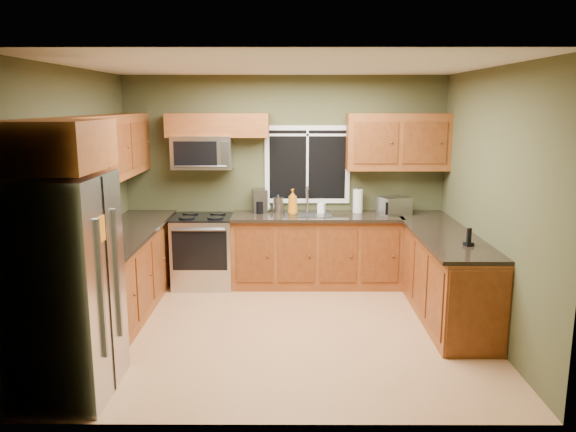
{
  "coord_description": "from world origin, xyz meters",
  "views": [
    {
      "loc": [
        0.07,
        -5.58,
        2.34
      ],
      "look_at": [
        0.05,
        0.35,
        1.15
      ],
      "focal_mm": 35.0,
      "sensor_mm": 36.0,
      "label": 1
    }
  ],
  "objects_px": {
    "soap_bottle_a": "(293,202)",
    "cordless_phone": "(469,240)",
    "refrigerator": "(64,287)",
    "soap_bottle_b": "(321,206)",
    "range": "(204,250)",
    "coffee_maker": "(260,202)",
    "kettle": "(278,204)",
    "toaster_oven": "(394,206)",
    "soap_bottle_c": "(266,205)",
    "paper_towel_roll": "(358,201)",
    "microwave": "(202,152)"
  },
  "relations": [
    {
      "from": "soap_bottle_a",
      "to": "soap_bottle_b",
      "type": "distance_m",
      "value": 0.39
    },
    {
      "from": "range",
      "to": "soap_bottle_b",
      "type": "bearing_deg",
      "value": 4.34
    },
    {
      "from": "soap_bottle_b",
      "to": "paper_towel_roll",
      "type": "bearing_deg",
      "value": 7.47
    },
    {
      "from": "soap_bottle_b",
      "to": "soap_bottle_c",
      "type": "distance_m",
      "value": 0.74
    },
    {
      "from": "range",
      "to": "toaster_oven",
      "type": "bearing_deg",
      "value": 0.39
    },
    {
      "from": "microwave",
      "to": "soap_bottle_b",
      "type": "bearing_deg",
      "value": -0.75
    },
    {
      "from": "refrigerator",
      "to": "soap_bottle_a",
      "type": "distance_m",
      "value": 3.36
    },
    {
      "from": "coffee_maker",
      "to": "soap_bottle_b",
      "type": "relative_size",
      "value": 1.57
    },
    {
      "from": "toaster_oven",
      "to": "kettle",
      "type": "height_order",
      "value": "kettle"
    },
    {
      "from": "refrigerator",
      "to": "soap_bottle_a",
      "type": "xyz_separation_m",
      "value": [
        1.84,
        2.8,
        0.2
      ]
    },
    {
      "from": "cordless_phone",
      "to": "soap_bottle_b",
      "type": "bearing_deg",
      "value": 129.18
    },
    {
      "from": "cordless_phone",
      "to": "range",
      "type": "bearing_deg",
      "value": 151.5
    },
    {
      "from": "coffee_maker",
      "to": "cordless_phone",
      "type": "bearing_deg",
      "value": -38.64
    },
    {
      "from": "kettle",
      "to": "soap_bottle_c",
      "type": "bearing_deg",
      "value": 163.43
    },
    {
      "from": "soap_bottle_b",
      "to": "soap_bottle_c",
      "type": "bearing_deg",
      "value": 171.1
    },
    {
      "from": "soap_bottle_c",
      "to": "soap_bottle_a",
      "type": "bearing_deg",
      "value": -29.35
    },
    {
      "from": "soap_bottle_a",
      "to": "cordless_phone",
      "type": "xyz_separation_m",
      "value": [
        1.76,
        -1.61,
        -0.11
      ]
    },
    {
      "from": "coffee_maker",
      "to": "kettle",
      "type": "xyz_separation_m",
      "value": [
        0.24,
        0.01,
        -0.03
      ]
    },
    {
      "from": "microwave",
      "to": "coffee_maker",
      "type": "relative_size",
      "value": 2.52
    },
    {
      "from": "microwave",
      "to": "kettle",
      "type": "relative_size",
      "value": 3.14
    },
    {
      "from": "refrigerator",
      "to": "soap_bottle_c",
      "type": "relative_size",
      "value": 10.81
    },
    {
      "from": "cordless_phone",
      "to": "paper_towel_roll",
      "type": "bearing_deg",
      "value": 117.2
    },
    {
      "from": "range",
      "to": "microwave",
      "type": "bearing_deg",
      "value": 90.02
    },
    {
      "from": "range",
      "to": "kettle",
      "type": "height_order",
      "value": "kettle"
    },
    {
      "from": "soap_bottle_c",
      "to": "refrigerator",
      "type": "bearing_deg",
      "value": -116.4
    },
    {
      "from": "toaster_oven",
      "to": "soap_bottle_a",
      "type": "height_order",
      "value": "soap_bottle_a"
    },
    {
      "from": "range",
      "to": "cordless_phone",
      "type": "bearing_deg",
      "value": -28.5
    },
    {
      "from": "coffee_maker",
      "to": "soap_bottle_c",
      "type": "xyz_separation_m",
      "value": [
        0.08,
        0.06,
        -0.06
      ]
    },
    {
      "from": "toaster_oven",
      "to": "cordless_phone",
      "type": "distance_m",
      "value": 1.66
    },
    {
      "from": "soap_bottle_a",
      "to": "range",
      "type": "bearing_deg",
      "value": -178.49
    },
    {
      "from": "toaster_oven",
      "to": "soap_bottle_b",
      "type": "xyz_separation_m",
      "value": [
        -0.93,
        0.1,
        -0.02
      ]
    },
    {
      "from": "toaster_oven",
      "to": "soap_bottle_c",
      "type": "xyz_separation_m",
      "value": [
        -1.66,
        0.21,
        -0.03
      ]
    },
    {
      "from": "range",
      "to": "microwave",
      "type": "xyz_separation_m",
      "value": [
        -0.0,
        0.14,
        1.26
      ]
    },
    {
      "from": "range",
      "to": "soap_bottle_c",
      "type": "distance_m",
      "value": 1.0
    },
    {
      "from": "paper_towel_roll",
      "to": "soap_bottle_b",
      "type": "height_order",
      "value": "paper_towel_roll"
    },
    {
      "from": "refrigerator",
      "to": "soap_bottle_c",
      "type": "xyz_separation_m",
      "value": [
        1.49,
        3.0,
        0.12
      ]
    },
    {
      "from": "coffee_maker",
      "to": "soap_bottle_b",
      "type": "distance_m",
      "value": 0.81
    },
    {
      "from": "toaster_oven",
      "to": "coffee_maker",
      "type": "bearing_deg",
      "value": 174.98
    },
    {
      "from": "kettle",
      "to": "cordless_phone",
      "type": "relative_size",
      "value": 1.33
    },
    {
      "from": "toaster_oven",
      "to": "paper_towel_roll",
      "type": "height_order",
      "value": "paper_towel_roll"
    },
    {
      "from": "coffee_maker",
      "to": "soap_bottle_a",
      "type": "height_order",
      "value": "soap_bottle_a"
    },
    {
      "from": "soap_bottle_c",
      "to": "kettle",
      "type": "bearing_deg",
      "value": -16.57
    },
    {
      "from": "soap_bottle_c",
      "to": "cordless_phone",
      "type": "bearing_deg",
      "value": -40.61
    },
    {
      "from": "toaster_oven",
      "to": "soap_bottle_a",
      "type": "relative_size",
      "value": 1.37
    },
    {
      "from": "kettle",
      "to": "soap_bottle_a",
      "type": "distance_m",
      "value": 0.25
    },
    {
      "from": "toaster_oven",
      "to": "cordless_phone",
      "type": "height_order",
      "value": "toaster_oven"
    },
    {
      "from": "range",
      "to": "soap_bottle_b",
      "type": "relative_size",
      "value": 4.88
    },
    {
      "from": "microwave",
      "to": "soap_bottle_b",
      "type": "height_order",
      "value": "microwave"
    },
    {
      "from": "refrigerator",
      "to": "soap_bottle_b",
      "type": "distance_m",
      "value": 3.64
    },
    {
      "from": "refrigerator",
      "to": "soap_bottle_b",
      "type": "xyz_separation_m",
      "value": [
        2.22,
        2.89,
        0.14
      ]
    }
  ]
}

